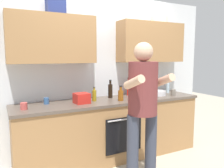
# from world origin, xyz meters

# --- Properties ---
(ground_plane) EXTENTS (12.00, 12.00, 0.00)m
(ground_plane) POSITION_xyz_m (0.00, 0.00, 0.00)
(ground_plane) COLOR #B2A893
(back_wall_unit) EXTENTS (4.00, 0.38, 2.50)m
(back_wall_unit) POSITION_xyz_m (-0.00, 0.27, 1.50)
(back_wall_unit) COLOR silver
(back_wall_unit) RESTS_ON ground
(counter) EXTENTS (2.84, 0.67, 0.90)m
(counter) POSITION_xyz_m (0.00, -0.00, 0.45)
(counter) COLOR #A37547
(counter) RESTS_ON ground
(person_standing) EXTENTS (0.49, 0.45, 1.70)m
(person_standing) POSITION_xyz_m (-0.02, -0.82, 1.01)
(person_standing) COLOR #383D4C
(person_standing) RESTS_ON ground
(bottle_juice) EXTENTS (0.07, 0.07, 0.24)m
(bottle_juice) POSITION_xyz_m (0.49, 0.04, 1.00)
(bottle_juice) COLOR orange
(bottle_juice) RESTS_ON counter
(bottle_hotsauce) EXTENTS (0.06, 0.06, 0.29)m
(bottle_hotsauce) POSITION_xyz_m (0.42, 0.22, 1.02)
(bottle_hotsauce) COLOR red
(bottle_hotsauce) RESTS_ON counter
(bottle_water) EXTENTS (0.06, 0.06, 0.33)m
(bottle_water) POSITION_xyz_m (1.17, 0.12, 1.04)
(bottle_water) COLOR silver
(bottle_water) RESTS_ON counter
(bottle_vinegar) EXTENTS (0.05, 0.05, 0.21)m
(bottle_vinegar) POSITION_xyz_m (0.57, 0.20, 0.99)
(bottle_vinegar) COLOR brown
(bottle_vinegar) RESTS_ON counter
(bottle_soy) EXTENTS (0.07, 0.07, 0.28)m
(bottle_soy) POSITION_xyz_m (0.04, 0.14, 1.02)
(bottle_soy) COLOR black
(bottle_soy) RESTS_ON counter
(bottle_syrup) EXTENTS (0.08, 0.08, 0.22)m
(bottle_syrup) POSITION_xyz_m (0.08, -0.13, 0.99)
(bottle_syrup) COLOR #8C4C14
(bottle_syrup) RESTS_ON counter
(bottle_oil) EXTENTS (0.06, 0.06, 0.21)m
(bottle_oil) POSITION_xyz_m (-0.27, 0.03, 0.98)
(bottle_oil) COLOR olive
(bottle_oil) RESTS_ON counter
(cup_ceramic) EXTENTS (0.08, 0.08, 0.08)m
(cup_ceramic) POSITION_xyz_m (-1.24, -0.06, 0.94)
(cup_ceramic) COLOR #BF4C47
(cup_ceramic) RESTS_ON counter
(cup_tea) EXTENTS (0.07, 0.07, 0.09)m
(cup_tea) POSITION_xyz_m (-0.93, 0.13, 0.94)
(cup_tea) COLOR #33598C
(cup_tea) RESTS_ON counter
(cup_stoneware) EXTENTS (0.08, 0.08, 0.10)m
(cup_stoneware) POSITION_xyz_m (1.06, -0.14, 0.95)
(cup_stoneware) COLOR slate
(cup_stoneware) RESTS_ON counter
(mixing_bowl) EXTENTS (0.28, 0.28, 0.08)m
(mixing_bowl) POSITION_xyz_m (0.85, 0.01, 0.94)
(mixing_bowl) COLOR silver
(mixing_bowl) RESTS_ON counter
(grocery_bag_crisps) EXTENTS (0.21, 0.20, 0.14)m
(grocery_bag_crisps) POSITION_xyz_m (-0.49, -0.04, 0.97)
(grocery_bag_crisps) COLOR red
(grocery_bag_crisps) RESTS_ON counter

